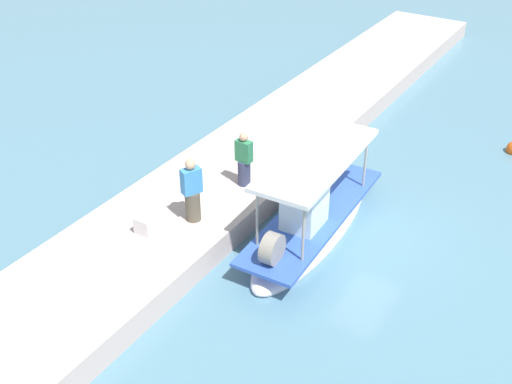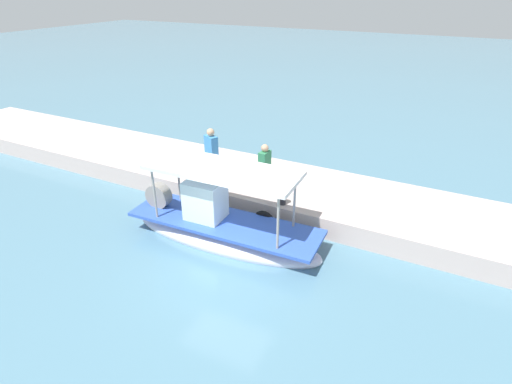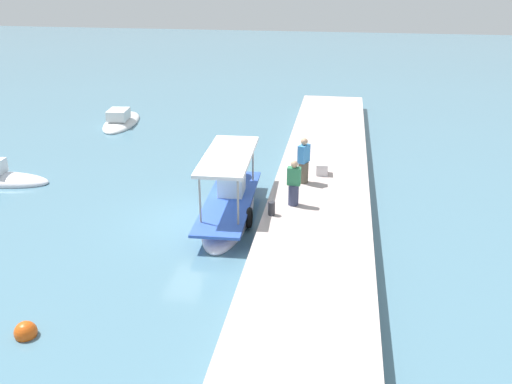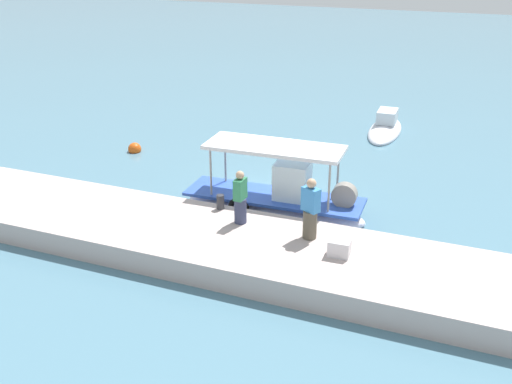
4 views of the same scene
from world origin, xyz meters
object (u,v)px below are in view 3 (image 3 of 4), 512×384
Objects in this scene: mooring_bollard at (272,208)px; cargo_crate at (322,169)px; fisherman_near_bollard at (304,163)px; fisherman_by_crate at (294,185)px; main_fishing_boat at (230,204)px; marker_buoy at (26,332)px; moored_boat_near at (121,121)px.

mooring_bollard is 0.82× the size of cargo_crate.
fisherman_near_bollard reaches higher than fisherman_by_crate.
main_fishing_boat reaches higher than cargo_crate.
main_fishing_boat is 11.04× the size of marker_buoy.
fisherman_by_crate is 9.68m from marker_buoy.
mooring_bollard is at bearing 160.37° from cargo_crate.
mooring_bollard is (-1.24, -1.70, 0.51)m from main_fishing_boat.
main_fishing_boat is at bearing 53.87° from mooring_bollard.
cargo_crate reaches higher than marker_buoy.
cargo_crate is at bearing -47.36° from main_fishing_boat.
main_fishing_boat is 8.60m from marker_buoy.
marker_buoy is (-6.57, 5.29, -0.83)m from mooring_bollard.
fisherman_by_crate is 3.38m from cargo_crate.
fisherman_by_crate is 2.91× the size of marker_buoy.
fisherman_by_crate is 2.87× the size of cargo_crate.
mooring_bollard reaches higher than moored_boat_near.
fisherman_by_crate is 0.35× the size of moored_boat_near.
fisherman_near_bollard reaches higher than marker_buoy.
cargo_crate is (1.04, -0.68, -0.59)m from fisherman_near_bollard.
mooring_bollard reaches higher than cargo_crate.
moored_boat_near is at bearing 50.44° from fisherman_near_bollard.
main_fishing_boat is 10.89× the size of cargo_crate.
main_fishing_boat is 1.32× the size of moored_boat_near.
main_fishing_boat is at bearing -142.07° from moored_boat_near.
fisherman_near_bollard is 3.14× the size of cargo_crate.
fisherman_near_bollard is (1.91, -2.52, 1.09)m from main_fishing_boat.
mooring_bollard is 16.24m from moored_boat_near.
fisherman_near_bollard is 0.38× the size of moored_boat_near.
fisherman_near_bollard is 2.20m from fisherman_by_crate.
main_fishing_boat is at bearing 83.06° from fisherman_by_crate.
marker_buoy is (-9.72, 6.10, -1.41)m from fisherman_near_bollard.
marker_buoy is at bearing 141.71° from fisherman_by_crate.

